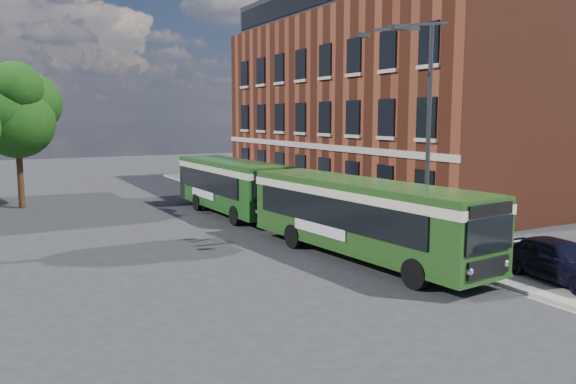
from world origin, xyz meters
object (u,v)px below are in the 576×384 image
street_lamp (421,133)px  bus_rear (231,182)px  parked_car (560,260)px  bus_front (362,212)px

street_lamp → bus_rear: (-3.22, 11.89, -2.96)m
street_lamp → parked_car: (1.02, -5.62, -3.93)m
bus_rear → parked_car: (4.25, -17.51, -0.97)m
bus_rear → parked_car: bearing=-76.4°
street_lamp → bus_rear: 12.67m
bus_rear → parked_car: bus_rear is taller
street_lamp → bus_rear: street_lamp is taller
street_lamp → bus_rear: size_ratio=0.89×
bus_rear → street_lamp: bearing=-74.8°
bus_front → parked_car: bearing=-58.3°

